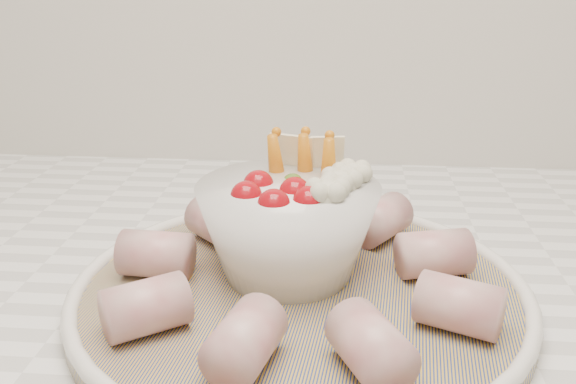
{
  "coord_description": "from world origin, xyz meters",
  "views": [
    {
      "loc": [
        0.04,
        0.94,
        1.18
      ],
      "look_at": [
        -0.01,
        1.4,
        1.01
      ],
      "focal_mm": 40.0,
      "sensor_mm": 36.0,
      "label": 1
    }
  ],
  "objects": [
    {
      "name": "veggie_bowl",
      "position": [
        -0.0,
        1.4,
        0.98
      ],
      "size": [
        0.14,
        0.14,
        0.11
      ],
      "color": "white",
      "rests_on": "serving_platter"
    },
    {
      "name": "cured_meat_rolls",
      "position": [
        0.01,
        1.38,
        0.95
      ],
      "size": [
        0.29,
        0.29,
        0.04
      ],
      "color": "#B15057",
      "rests_on": "serving_platter"
    },
    {
      "name": "serving_platter",
      "position": [
        0.01,
        1.38,
        0.93
      ],
      "size": [
        0.39,
        0.39,
        0.02
      ],
      "color": "navy",
      "rests_on": "kitchen_counter"
    }
  ]
}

